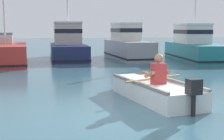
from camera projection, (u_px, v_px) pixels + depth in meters
ground_plane at (119, 119)px, 6.68m from camera, size 120.00×120.00×0.00m
rowboat_with_person at (154, 90)px, 8.46m from camera, size 1.83×3.73×1.19m
moored_boat_red at (5, 54)px, 17.17m from camera, size 2.32×5.79×4.29m
moored_boat_navy at (68, 45)px, 19.84m from camera, size 2.19×5.66×3.87m
moored_boat_grey at (127, 45)px, 20.24m from camera, size 1.84×5.65×2.18m
moored_boat_teal at (194, 46)px, 19.64m from camera, size 2.70×6.52×4.68m
mooring_buoy at (145, 77)px, 11.21m from camera, size 0.38×0.38×0.38m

